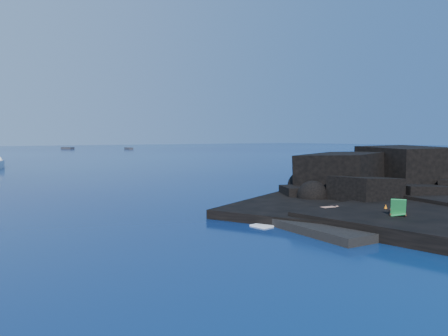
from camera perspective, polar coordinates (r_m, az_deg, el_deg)
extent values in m
plane|color=#030435|center=(17.75, 10.70, -8.97)|extent=(400.00, 400.00, 0.00)
cube|color=black|center=(21.50, 17.89, -6.81)|extent=(9.08, 6.86, 0.70)
cube|color=white|center=(21.65, 13.49, -5.65)|extent=(1.90, 1.18, 0.05)
cone|color=orange|center=(21.92, 20.36, -5.10)|extent=(0.41, 0.41, 0.48)
cube|color=#27272D|center=(152.48, -19.75, 2.33)|extent=(3.19, 5.29, 0.67)
cube|color=#2A2A30|center=(144.11, -12.33, 2.39)|extent=(1.95, 4.83, 0.63)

